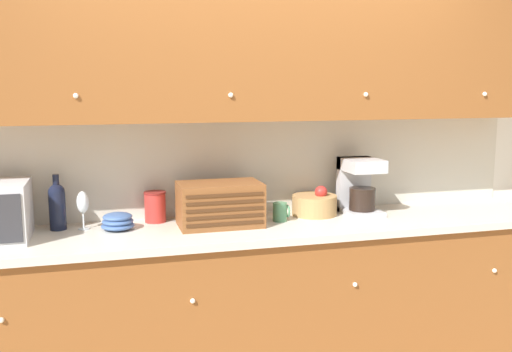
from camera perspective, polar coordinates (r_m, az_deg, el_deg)
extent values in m
cube|color=white|center=(3.51, -1.09, 2.19)|extent=(5.96, 0.06, 2.60)
cube|color=brown|center=(3.40, 0.43, -12.87)|extent=(3.56, 0.63, 0.90)
cube|color=beige|center=(3.24, 0.52, -5.24)|extent=(3.58, 0.66, 0.04)
sphere|color=white|center=(2.95, -24.12, -13.03)|extent=(0.03, 0.03, 0.03)
sphere|color=white|center=(2.95, -6.35, -12.32)|extent=(0.03, 0.03, 0.03)
sphere|color=white|center=(3.20, 9.88, -10.66)|extent=(0.03, 0.03, 0.03)
sphere|color=white|center=(3.65, 22.75, -8.72)|extent=(0.03, 0.03, 0.03)
cube|color=beige|center=(3.48, -0.94, 1.00)|extent=(3.56, 0.01, 0.58)
cube|color=brown|center=(3.35, 3.39, 12.55)|extent=(3.14, 0.37, 0.80)
sphere|color=white|center=(2.97, -17.59, 7.65)|extent=(0.03, 0.03, 0.03)
sphere|color=white|center=(3.05, -2.54, 8.08)|extent=(0.03, 0.03, 0.03)
sphere|color=white|center=(3.31, 10.94, 8.00)|extent=(0.03, 0.03, 0.03)
sphere|color=white|center=(3.73, 21.90, 7.61)|extent=(0.03, 0.03, 0.03)
cube|color=#2D2D33|center=(2.97, -23.41, -3.95)|extent=(0.11, 0.01, 0.24)
cylinder|color=black|center=(3.29, -19.23, -3.32)|extent=(0.09, 0.09, 0.21)
sphere|color=black|center=(3.27, -19.33, -1.54)|extent=(0.09, 0.09, 0.09)
cylinder|color=black|center=(3.26, -19.38, -0.46)|extent=(0.03, 0.03, 0.07)
cylinder|color=silver|center=(3.27, -16.83, -5.06)|extent=(0.06, 0.06, 0.01)
cylinder|color=silver|center=(3.26, -16.87, -4.29)|extent=(0.01, 0.01, 0.08)
ellipsoid|color=silver|center=(3.24, -16.95, -2.53)|extent=(0.06, 0.06, 0.12)
ellipsoid|color=#3D5B93|center=(3.21, -13.65, -4.84)|extent=(0.18, 0.18, 0.04)
ellipsoid|color=#3D5B93|center=(3.21, -13.66, -4.41)|extent=(0.17, 0.17, 0.05)
ellipsoid|color=#3D5B93|center=(3.20, -13.68, -3.98)|extent=(0.16, 0.16, 0.04)
cylinder|color=#B22D28|center=(3.34, -10.05, -3.14)|extent=(0.12, 0.12, 0.17)
cylinder|color=maroon|center=(3.32, -10.09, -1.65)|extent=(0.13, 0.13, 0.01)
cube|color=brown|center=(3.20, -3.65, -2.83)|extent=(0.46, 0.28, 0.24)
cube|color=#432713|center=(3.08, -3.08, -4.79)|extent=(0.42, 0.01, 0.02)
cube|color=#432713|center=(3.07, -3.08, -4.08)|extent=(0.42, 0.01, 0.02)
cube|color=#432713|center=(3.06, -3.09, -3.37)|extent=(0.42, 0.01, 0.02)
cube|color=#432713|center=(3.05, -3.09, -2.65)|extent=(0.42, 0.01, 0.02)
cube|color=#432713|center=(3.04, -3.10, -1.93)|extent=(0.42, 0.01, 0.02)
cylinder|color=#4C845B|center=(3.31, 2.40, -3.61)|extent=(0.08, 0.08, 0.11)
torus|color=#4C845B|center=(3.32, 3.18, -3.52)|extent=(0.01, 0.07, 0.07)
cylinder|color=#A87F4C|center=(3.49, 5.86, -2.91)|extent=(0.27, 0.27, 0.12)
sphere|color=red|center=(3.46, 6.52, -1.59)|extent=(0.08, 0.08, 0.08)
cube|color=#B7B7BC|center=(3.55, 10.39, -3.53)|extent=(0.21, 0.27, 0.03)
cylinder|color=black|center=(3.52, 10.57, -2.27)|extent=(0.16, 0.16, 0.14)
cube|color=#B7B7BC|center=(3.62, 9.73, -0.78)|extent=(0.21, 0.06, 0.34)
cube|color=#B7B7BC|center=(3.50, 10.52, 1.09)|extent=(0.21, 0.27, 0.08)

